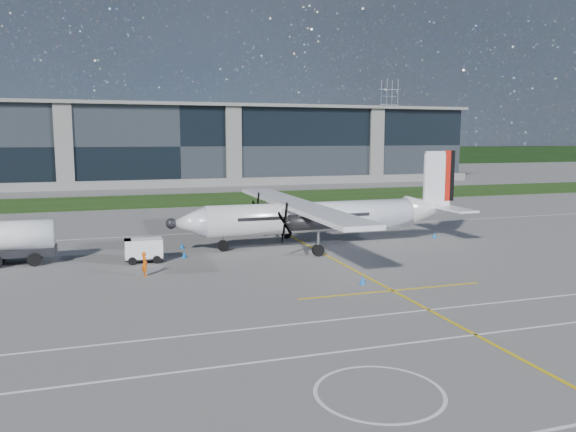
{
  "coord_description": "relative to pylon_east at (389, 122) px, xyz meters",
  "views": [
    {
      "loc": [
        -12.95,
        -35.15,
        9.07
      ],
      "look_at": [
        1.11,
        8.59,
        2.67
      ],
      "focal_mm": 35.0,
      "sensor_mm": 36.0,
      "label": 1
    }
  ],
  "objects": [
    {
      "name": "safety_cone_nose_port",
      "position": [
        -92.65,
        -142.74,
        -14.75
      ],
      "size": [
        0.36,
        0.36,
        0.5
      ],
      "primitive_type": "cone",
      "color": "blue",
      "rests_on": "ground"
    },
    {
      "name": "safety_cone_tail",
      "position": [
        -69.76,
        -141.19,
        -14.75
      ],
      "size": [
        0.36,
        0.36,
        0.5
      ],
      "primitive_type": "cone",
      "color": "blue",
      "rests_on": "ground"
    },
    {
      "name": "safety_cone_stbdwing",
      "position": [
        -82.61,
        -128.47,
        -14.75
      ],
      "size": [
        0.36,
        0.36,
        0.5
      ],
      "primitive_type": "cone",
      "color": "blue",
      "rests_on": "ground"
    },
    {
      "name": "terminal_building",
      "position": [
        -85.0,
        -70.0,
        -7.5
      ],
      "size": [
        120.0,
        20.0,
        15.0
      ],
      "primitive_type": "cube",
      "color": "black",
      "rests_on": "ground"
    },
    {
      "name": "turboprop_aircraft",
      "position": [
        -80.83,
        -141.29,
        -11.02
      ],
      "size": [
        25.57,
        26.52,
        7.95
      ],
      "primitive_type": null,
      "color": "white",
      "rests_on": "ground"
    },
    {
      "name": "yellow_taxiway_centerline",
      "position": [
        -82.0,
        -140.0,
        -14.99
      ],
      "size": [
        0.2,
        70.0,
        0.01
      ],
      "primitive_type": "cube",
      "color": "yellow",
      "rests_on": "ground"
    },
    {
      "name": "baggage_tug",
      "position": [
        -95.68,
        -143.36,
        -14.14
      ],
      "size": [
        2.87,
        1.72,
        1.72
      ],
      "primitive_type": null,
      "color": "white",
      "rests_on": "ground"
    },
    {
      "name": "grass_strip",
      "position": [
        -85.0,
        -102.0,
        -14.98
      ],
      "size": [
        400.0,
        18.0,
        0.04
      ],
      "primitive_type": "cube",
      "color": "#1C390F",
      "rests_on": "ground"
    },
    {
      "name": "ground",
      "position": [
        -85.0,
        -110.0,
        -15.0
      ],
      "size": [
        400.0,
        400.0,
        0.0
      ],
      "primitive_type": "plane",
      "color": "#5D5A58",
      "rests_on": "ground"
    },
    {
      "name": "safety_cone_fwd",
      "position": [
        -95.08,
        -141.63,
        -14.75
      ],
      "size": [
        0.36,
        0.36,
        0.5
      ],
      "primitive_type": "cone",
      "color": "blue",
      "rests_on": "ground"
    },
    {
      "name": "pylon_east",
      "position": [
        0.0,
        0.0,
        0.0
      ],
      "size": [
        9.0,
        4.6,
        30.0
      ],
      "primitive_type": null,
      "color": "gray",
      "rests_on": "ground"
    },
    {
      "name": "tree_line",
      "position": [
        -85.0,
        -10.0,
        -12.0
      ],
      "size": [
        400.0,
        6.0,
        6.0
      ],
      "primitive_type": "cube",
      "color": "black",
      "rests_on": "ground"
    },
    {
      "name": "ground_crew_person",
      "position": [
        -95.88,
        -147.78,
        -14.07
      ],
      "size": [
        0.59,
        0.79,
        1.87
      ],
      "primitive_type": "imported",
      "rotation": [
        0.0,
        0.0,
        1.64
      ],
      "color": "#F25907",
      "rests_on": "ground"
    },
    {
      "name": "safety_cone_nose_stbd",
      "position": [
        -92.35,
        -139.06,
        -14.75
      ],
      "size": [
        0.36,
        0.36,
        0.5
      ],
      "primitive_type": "cone",
      "color": "blue",
      "rests_on": "ground"
    },
    {
      "name": "white_lane_line",
      "position": [
        -85.0,
        -164.0,
        -14.99
      ],
      "size": [
        90.0,
        0.15,
        0.01
      ],
      "primitive_type": "cube",
      "color": "white",
      "rests_on": "ground"
    },
    {
      "name": "safety_cone_portwing",
      "position": [
        -83.04,
        -154.02,
        -14.75
      ],
      "size": [
        0.36,
        0.36,
        0.5
      ],
      "primitive_type": "cone",
      "color": "blue",
      "rests_on": "ground"
    }
  ]
}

